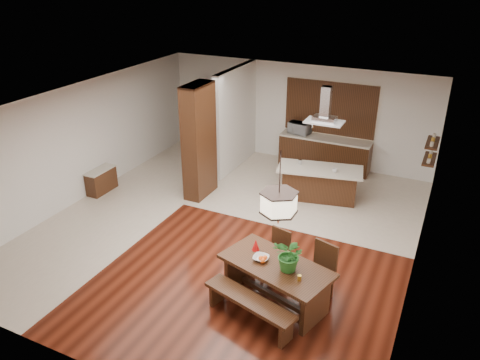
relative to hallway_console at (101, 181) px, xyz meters
The scene contains 25 objects.
room_shell 4.20m from the hallway_console, ahead, with size 9.00×9.04×2.92m.
tile_hallway 1.12m from the hallway_console, 10.68° to the right, with size 2.50×9.00×0.01m, color beige.
tile_kitchen 5.57m from the hallway_console, 24.44° to the left, with size 5.50×4.00×0.01m, color beige.
soffit_band 4.60m from the hallway_console, ahead, with size 8.00×9.00×0.02m, color #3D200F.
partition_pier 2.85m from the hallway_console, 22.54° to the left, with size 0.45×1.00×2.90m, color black.
partition_stub 4.09m from the hallway_console, 52.14° to the left, with size 0.18×2.40×2.90m, color silver.
hallway_console is the anchor object (origin of this frame).
hallway_doorway 4.41m from the hallway_console, 75.20° to the left, with size 1.10×0.20×2.10m, color black.
rear_counter 6.26m from the hallway_console, 39.75° to the left, with size 2.60×0.62×0.95m.
kitchen_window 6.58m from the hallway_console, 41.53° to the left, with size 2.60×0.08×1.50m, color #A66332.
shelf_lower 8.12m from the hallway_console, 17.35° to the left, with size 0.26×0.90×0.04m, color black.
shelf_upper 8.18m from the hallway_console, 17.35° to the left, with size 0.26×0.90×0.04m, color black.
dining_table 6.12m from the hallway_console, 20.46° to the right, with size 2.12×1.47×0.80m.
dining_bench 6.20m from the hallway_console, 26.88° to the right, with size 1.71×0.37×0.48m, color black, non-canonical shape.
dining_chair_left 5.62m from the hallway_console, 14.80° to the right, with size 0.42×0.42×0.96m, color black, non-canonical shape.
dining_chair_right 6.59m from the hallway_console, 15.06° to the right, with size 0.47×0.47×1.06m, color black, non-canonical shape.
pendant_lantern 6.41m from the hallway_console, 20.46° to the right, with size 0.64×0.64×1.31m, color beige, non-canonical shape.
foliage_plant 6.43m from the hallway_console, 20.20° to the right, with size 0.54×0.47×0.60m, color #266A23.
fruit_bowl 5.86m from the hallway_console, 21.39° to the right, with size 0.27×0.27×0.07m, color #C0B3A8.
napkin_cone 5.59m from the hallway_console, 19.86° to the right, with size 0.14×0.14×0.21m, color #BB0D0D.
gold_ornament 6.69m from the hallway_console, 21.01° to the right, with size 0.07×0.07×0.10m, color gold.
kitchen_island 5.64m from the hallway_console, 21.46° to the left, with size 2.22×1.30×0.86m.
range_hood 6.04m from the hallway_console, 21.49° to the left, with size 0.90×0.55×0.87m, color silver, non-canonical shape.
island_cup 5.99m from the hallway_console, 19.08° to the left, with size 0.12×0.12×0.09m, color white.
microwave 5.74m from the hallway_console, 45.11° to the left, with size 0.61×0.41×0.34m, color silver.
Camera 1 is at (4.21, -8.19, 5.51)m, focal length 35.00 mm.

